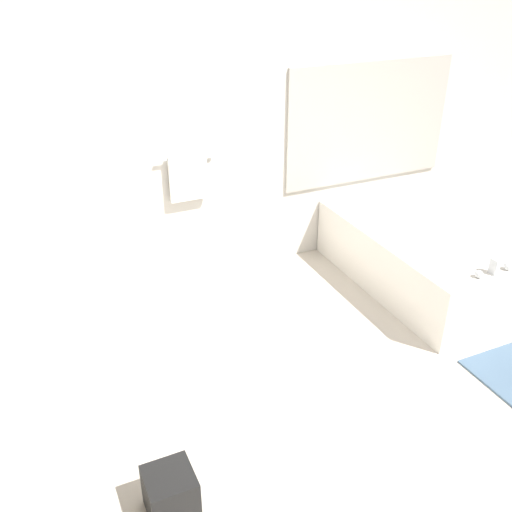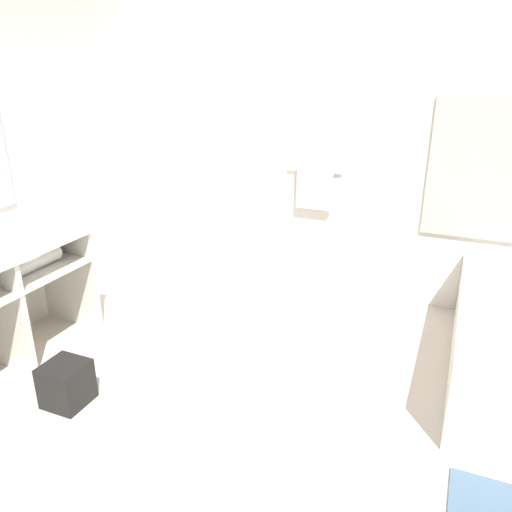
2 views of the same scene
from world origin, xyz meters
name	(u,v)px [view 1 (image 1 of 2)]	position (x,y,z in m)	size (l,w,h in m)	color
ground_plane	(352,430)	(0.00, 0.00, 0.00)	(16.00, 16.00, 0.00)	beige
wall_back_with_blinds	(223,127)	(0.05, 2.23, 1.34)	(7.40, 0.13, 2.70)	silver
vanity_counter	(6,444)	(-1.89, 0.08, 0.63)	(0.59, 1.41, 0.86)	silver
bathtub	(418,254)	(1.48, 1.28, 0.29)	(0.96, 1.82, 0.64)	silver
waste_bin	(171,494)	(-1.19, -0.10, 0.14)	(0.25, 0.25, 0.28)	black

